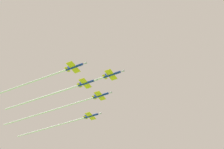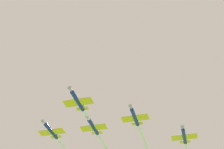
# 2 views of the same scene
# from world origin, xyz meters

# --- Properties ---
(jet_lead) EXTENTS (59.73, 36.20, 2.78)m
(jet_lead) POSITION_xyz_m (-6.79, 20.11, 110.80)
(jet_lead) COLOR navy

